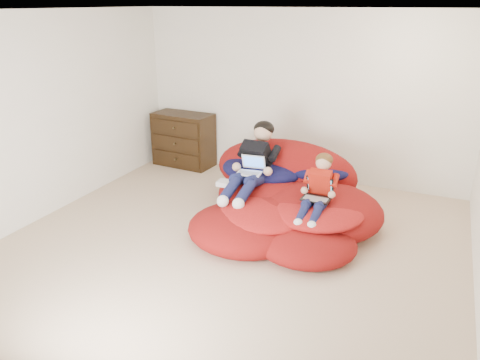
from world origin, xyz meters
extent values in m
cube|color=#C7AC8E|center=(0.00, 0.00, -0.12)|extent=(5.10, 5.10, 0.25)
cube|color=white|center=(0.00, 2.51, 1.25)|extent=(5.10, 0.02, 2.50)
cube|color=white|center=(0.00, -2.51, 1.25)|extent=(5.10, 0.02, 2.50)
cube|color=white|center=(-2.51, 0.00, 1.25)|extent=(0.02, 5.10, 2.50)
cube|color=white|center=(0.00, 0.00, 2.51)|extent=(5.10, 5.10, 0.02)
cube|color=black|center=(-1.88, 2.25, 0.44)|extent=(1.01, 0.56, 0.88)
cube|color=black|center=(-1.88, 1.99, 0.18)|extent=(0.87, 0.09, 0.21)
cylinder|color=#4C3F26|center=(-1.88, 1.97, 0.18)|extent=(0.03, 0.06, 0.03)
cube|color=black|center=(-1.88, 1.99, 0.44)|extent=(0.87, 0.09, 0.21)
cylinder|color=#4C3F26|center=(-1.88, 1.97, 0.44)|extent=(0.03, 0.06, 0.03)
cube|color=black|center=(-1.88, 1.99, 0.70)|extent=(0.87, 0.09, 0.21)
cylinder|color=#4C3F26|center=(-1.88, 1.97, 0.70)|extent=(0.03, 0.06, 0.03)
ellipsoid|color=maroon|center=(0.08, 1.09, 0.22)|extent=(1.39, 1.24, 0.50)
ellipsoid|color=maroon|center=(0.77, 0.91, 0.20)|extent=(1.57, 1.52, 0.57)
ellipsoid|color=maroon|center=(0.43, 0.55, 0.18)|extent=(1.37, 1.10, 0.44)
ellipsoid|color=maroon|center=(0.10, 0.21, 0.14)|extent=(1.34, 1.23, 0.45)
ellipsoid|color=maroon|center=(0.82, 0.19, 0.13)|extent=(1.12, 1.02, 0.37)
ellipsoid|color=maroon|center=(0.12, 1.56, 0.40)|extent=(1.98, 0.88, 0.88)
ellipsoid|color=#10103B|center=(-0.10, 1.32, 0.48)|extent=(1.15, 0.94, 0.29)
ellipsoid|color=#10103B|center=(0.56, 1.43, 0.52)|extent=(0.89, 0.63, 0.21)
ellipsoid|color=red|center=(0.83, 0.59, 0.34)|extent=(1.08, 1.08, 0.20)
ellipsoid|color=red|center=(0.26, 0.34, 0.30)|extent=(1.08, 0.97, 0.19)
ellipsoid|color=beige|center=(-0.22, 1.65, 0.62)|extent=(0.45, 0.29, 0.29)
cube|color=black|center=(-0.10, 1.12, 0.69)|extent=(0.38, 0.46, 0.51)
sphere|color=tan|center=(-0.10, 1.27, 0.99)|extent=(0.24, 0.24, 0.24)
ellipsoid|color=black|center=(-0.10, 1.30, 1.04)|extent=(0.27, 0.25, 0.20)
cylinder|color=#141940|center=(-0.20, 0.80, 0.51)|extent=(0.19, 0.40, 0.22)
cylinder|color=#141940|center=(-0.20, 0.45, 0.48)|extent=(0.16, 0.39, 0.25)
sphere|color=white|center=(-0.20, 0.26, 0.41)|extent=(0.14, 0.14, 0.14)
cylinder|color=#141940|center=(-0.01, 0.80, 0.51)|extent=(0.19, 0.40, 0.22)
cylinder|color=#141940|center=(-0.01, 0.45, 0.48)|extent=(0.16, 0.39, 0.25)
sphere|color=white|center=(-0.01, 0.26, 0.41)|extent=(0.14, 0.14, 0.14)
cube|color=red|center=(0.82, 0.75, 0.60)|extent=(0.26, 0.25, 0.40)
sphere|color=tan|center=(0.82, 0.81, 0.85)|extent=(0.18, 0.18, 0.18)
ellipsoid|color=#533616|center=(0.82, 0.84, 0.88)|extent=(0.20, 0.19, 0.15)
cylinder|color=#141940|center=(0.74, 0.55, 0.44)|extent=(0.12, 0.29, 0.16)
cylinder|color=#141940|center=(0.74, 0.29, 0.42)|extent=(0.10, 0.28, 0.19)
sphere|color=white|center=(0.74, 0.14, 0.37)|extent=(0.11, 0.11, 0.11)
cylinder|color=#141940|center=(0.89, 0.55, 0.44)|extent=(0.12, 0.29, 0.16)
cylinder|color=#141940|center=(0.89, 0.29, 0.42)|extent=(0.10, 0.28, 0.19)
sphere|color=white|center=(0.89, 0.14, 0.37)|extent=(0.11, 0.11, 0.11)
cube|color=silver|center=(-0.10, 0.81, 0.59)|extent=(0.32, 0.24, 0.01)
cube|color=gray|center=(-0.10, 0.80, 0.60)|extent=(0.26, 0.14, 0.00)
cube|color=silver|center=(-0.10, 0.96, 0.69)|extent=(0.30, 0.12, 0.20)
cube|color=#4179DF|center=(-0.10, 0.95, 0.69)|extent=(0.27, 0.10, 0.16)
cube|color=black|center=(0.82, 0.56, 0.50)|extent=(0.32, 0.23, 0.02)
cube|color=gray|center=(0.82, 0.55, 0.51)|extent=(0.27, 0.13, 0.00)
cube|color=black|center=(0.82, 0.71, 0.61)|extent=(0.32, 0.09, 0.21)
cube|color=#53AAC2|center=(0.82, 0.70, 0.61)|extent=(0.28, 0.07, 0.17)
cube|color=silver|center=(-0.43, 0.77, 0.42)|extent=(0.16, 0.16, 0.06)
camera|label=1|loc=(1.98, -4.21, 2.58)|focal=35.00mm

